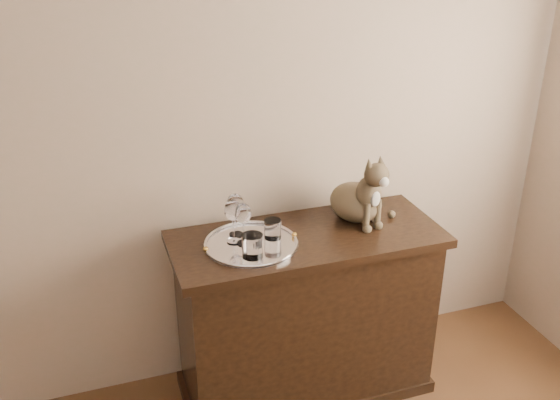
% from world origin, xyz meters
% --- Properties ---
extents(wall_back, '(4.00, 0.10, 2.70)m').
position_xyz_m(wall_back, '(0.00, 2.25, 1.35)').
color(wall_back, tan).
rests_on(wall_back, ground).
extents(sideboard, '(1.20, 0.50, 0.85)m').
position_xyz_m(sideboard, '(0.60, 1.94, 0.42)').
color(sideboard, black).
rests_on(sideboard, ground).
extents(tray, '(0.40, 0.40, 0.01)m').
position_xyz_m(tray, '(0.34, 1.93, 0.85)').
color(tray, white).
rests_on(tray, sideboard).
extents(wine_glass_a, '(0.07, 0.07, 0.19)m').
position_xyz_m(wine_glass_a, '(0.28, 1.97, 0.95)').
color(wine_glass_a, white).
rests_on(wine_glass_a, tray).
extents(wine_glass_b, '(0.07, 0.07, 0.20)m').
position_xyz_m(wine_glass_b, '(0.30, 2.03, 0.96)').
color(wine_glass_b, white).
rests_on(wine_glass_b, tray).
extents(wine_glass_d, '(0.07, 0.07, 0.19)m').
position_xyz_m(wine_glass_d, '(0.31, 1.95, 0.95)').
color(wine_glass_d, silver).
rests_on(wine_glass_d, tray).
extents(tumbler_b, '(0.09, 0.09, 0.10)m').
position_xyz_m(tumbler_b, '(0.32, 1.83, 0.91)').
color(tumbler_b, silver).
rests_on(tumbler_b, tray).
extents(tumbler_c, '(0.07, 0.07, 0.08)m').
position_xyz_m(tumbler_c, '(0.45, 1.95, 0.90)').
color(tumbler_c, white).
rests_on(tumbler_c, tray).
extents(cat, '(0.40, 0.38, 0.34)m').
position_xyz_m(cat, '(0.86, 2.02, 1.02)').
color(cat, '#483A2B').
rests_on(cat, sideboard).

